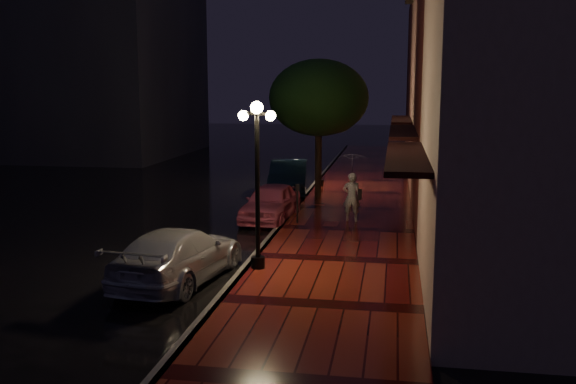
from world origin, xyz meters
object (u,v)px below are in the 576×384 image
Objects in this scene: street_tree at (319,100)px; parking_meter at (297,199)px; streetlamp_near at (257,175)px; silver_car at (179,255)px; navy_car at (289,177)px; streetlamp_far at (321,134)px; pink_car at (271,202)px; woman_with_umbrella at (352,176)px.

parking_meter is (-0.09, -5.30, -3.28)m from street_tree.
streetlamp_near is 0.92× the size of silver_car.
silver_car is 3.49× the size of parking_meter.
street_tree is (0.26, 10.99, 1.64)m from streetlamp_near.
streetlamp_near reaches higher than silver_car.
streetlamp_near is 11.12m from street_tree.
parking_meter reaches higher than silver_car.
street_tree reaches higher than navy_car.
streetlamp_far reaches higher than pink_car.
woman_with_umbrella is (2.00, 6.30, -0.87)m from streetlamp_near.
street_tree is at bearing 79.14° from pink_car.
navy_car is at bearing 83.38° from parking_meter.
navy_car is (-1.24, 12.37, -1.83)m from streetlamp_near.
streetlamp_near is 6.95m from pink_car.
street_tree is 4.30× the size of parking_meter.
street_tree is at bearing -91.75° from silver_car.
silver_car is at bearing 65.35° from woman_with_umbrella.
navy_car is (-1.50, 1.38, -3.48)m from street_tree.
streetlamp_far reaches higher than silver_car.
navy_car is 6.95m from woman_with_umbrella.
streetlamp_far is 8.00m from woman_with_umbrella.
silver_car is (-0.56, -13.39, -0.08)m from navy_car.
street_tree is 6.23m from parking_meter.
woman_with_umbrella is (2.95, -0.31, 1.06)m from pink_car.
pink_car is 7.67m from silver_car.
street_tree is 5.60m from woman_with_umbrella.
street_tree is 4.03m from navy_car.
streetlamp_far is at bearing 94.91° from street_tree.
woman_with_umbrella is 2.08m from parking_meter.
woman_with_umbrella is at bearing -69.66° from street_tree.
navy_car is (-1.24, -1.63, -1.83)m from streetlamp_far.
woman_with_umbrella is (1.74, -4.69, -2.51)m from street_tree.
parking_meter is at bearing 21.06° from woman_with_umbrella.
streetlamp_near is at bearing -77.27° from pink_car.
streetlamp_far is 3.44m from street_tree.
street_tree reaches higher than parking_meter.
pink_car is at bearing -3.16° from woman_with_umbrella.
streetlamp_near is 1.09× the size of pink_car.
navy_car reaches higher than pink_car.
street_tree is at bearing -49.07° from navy_car.
pink_car is (-0.95, -7.39, -1.93)m from streetlamp_far.
pink_car is at bearing -97.32° from streetlamp_far.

